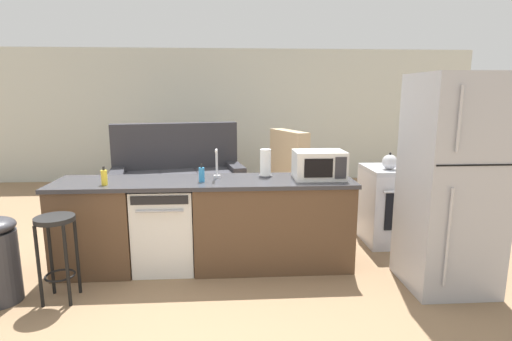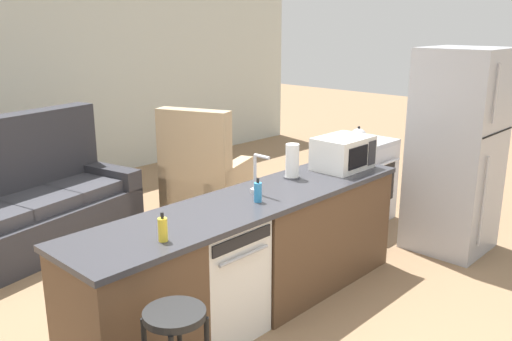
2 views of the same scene
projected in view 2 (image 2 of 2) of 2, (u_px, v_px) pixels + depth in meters
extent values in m
plane|color=#896B4C|center=(239.00, 317.00, 4.05)|extent=(24.00, 24.00, 0.00)
cube|color=beige|center=(15.00, 91.00, 6.68)|extent=(10.00, 0.06, 2.60)
cube|color=brown|center=(130.00, 313.00, 3.28)|extent=(0.75, 0.62, 0.86)
cube|color=brown|center=(308.00, 233.00, 4.51)|extent=(1.55, 0.62, 0.86)
cube|color=#333338|center=(252.00, 201.00, 3.92)|extent=(2.94, 0.66, 0.04)
cube|color=black|center=(252.00, 305.00, 4.14)|extent=(2.86, 0.56, 0.08)
cube|color=white|center=(213.00, 277.00, 3.76)|extent=(0.58, 0.58, 0.84)
cube|color=black|center=(243.00, 241.00, 3.47)|extent=(0.52, 0.01, 0.08)
cylinder|color=#B2B2B7|center=(244.00, 256.00, 3.48)|extent=(0.44, 0.02, 0.02)
cube|color=#B7B7BC|center=(354.00, 182.00, 5.94)|extent=(0.76, 0.64, 0.85)
cube|color=black|center=(381.00, 185.00, 5.72)|extent=(0.53, 0.01, 0.43)
cylinder|color=silver|center=(384.00, 164.00, 5.64)|extent=(0.61, 0.03, 0.03)
cube|color=#A8AAB2|center=(356.00, 142.00, 5.82)|extent=(0.76, 0.64, 0.05)
torus|color=black|center=(358.00, 145.00, 5.61)|extent=(0.16, 0.16, 0.01)
torus|color=black|center=(375.00, 140.00, 5.85)|extent=(0.16, 0.16, 0.01)
torus|color=black|center=(337.00, 141.00, 5.78)|extent=(0.16, 0.16, 0.01)
torus|color=black|center=(355.00, 137.00, 6.02)|extent=(0.16, 0.16, 0.01)
cube|color=#A8AAB2|center=(456.00, 152.00, 5.07)|extent=(0.72, 0.70, 1.91)
cylinder|color=#B2B2B7|center=(496.00, 94.00, 4.53)|extent=(0.02, 0.02, 0.51)
cylinder|color=#B2B2B7|center=(483.00, 202.00, 4.79)|extent=(0.02, 0.02, 0.83)
cube|color=black|center=(498.00, 133.00, 4.78)|extent=(0.68, 0.01, 0.01)
cube|color=white|center=(343.00, 153.00, 4.67)|extent=(0.50, 0.36, 0.28)
cube|color=black|center=(358.00, 157.00, 4.52)|extent=(0.27, 0.01, 0.18)
cube|color=#2D2D33|center=(372.00, 153.00, 4.67)|extent=(0.11, 0.01, 0.21)
cylinder|color=silver|center=(255.00, 191.00, 4.04)|extent=(0.07, 0.07, 0.03)
cylinder|color=silver|center=(255.00, 172.00, 4.00)|extent=(0.02, 0.02, 0.26)
cylinder|color=silver|center=(262.00, 157.00, 3.92)|extent=(0.02, 0.14, 0.02)
cylinder|color=#4C4C51|center=(292.00, 177.00, 4.42)|extent=(0.14, 0.14, 0.01)
cylinder|color=white|center=(292.00, 160.00, 4.39)|extent=(0.11, 0.11, 0.27)
cylinder|color=#338CCC|center=(258.00, 192.00, 3.82)|extent=(0.06, 0.06, 0.14)
cylinder|color=black|center=(258.00, 180.00, 3.80)|extent=(0.02, 0.02, 0.04)
cylinder|color=yellow|center=(163.00, 230.00, 3.14)|extent=(0.06, 0.06, 0.14)
cylinder|color=black|center=(162.00, 215.00, 3.12)|extent=(0.02, 0.02, 0.04)
sphere|color=#B2B2B7|center=(358.00, 136.00, 5.59)|extent=(0.17, 0.17, 0.17)
sphere|color=black|center=(359.00, 127.00, 5.57)|extent=(0.03, 0.03, 0.03)
cone|color=#B2B2B7|center=(363.00, 134.00, 5.64)|extent=(0.08, 0.04, 0.06)
cylinder|color=black|center=(174.00, 315.00, 2.71)|extent=(0.32, 0.32, 0.04)
cube|color=#2D2D33|center=(37.00, 227.00, 5.24)|extent=(2.14, 1.29, 0.42)
cube|color=#2D2D33|center=(11.00, 180.00, 5.29)|extent=(2.01, 0.64, 1.27)
cube|color=#2D2D33|center=(106.00, 193.00, 5.95)|extent=(0.38, 0.92, 0.62)
cube|color=#3B3B41|center=(38.00, 202.00, 5.14)|extent=(0.68, 0.73, 0.12)
cube|color=#3B3B41|center=(83.00, 187.00, 5.59)|extent=(0.68, 0.73, 0.12)
cube|color=tan|center=(208.00, 189.00, 6.46)|extent=(1.05, 1.08, 0.40)
cube|color=tan|center=(195.00, 163.00, 6.08)|extent=(0.49, 0.86, 1.20)
cube|color=tan|center=(234.00, 186.00, 6.31)|extent=(0.80, 0.44, 0.55)
cube|color=tan|center=(182.00, 180.00, 6.56)|extent=(0.80, 0.44, 0.55)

